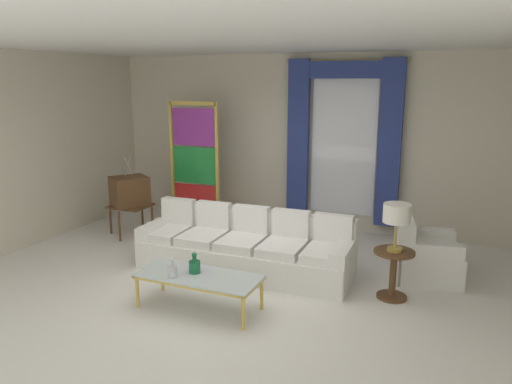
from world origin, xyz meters
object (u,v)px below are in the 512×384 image
(couch_white_long, at_px, (247,248))
(peacock_figurine, at_px, (210,224))
(coffee_table, at_px, (199,278))
(bottle_blue_decanter, at_px, (173,270))
(round_side_table, at_px, (393,270))
(stained_glass_divider, at_px, (195,168))
(table_lamp_brass, at_px, (397,215))
(vintage_tv, at_px, (130,193))
(bottle_crystal_tall, at_px, (195,266))
(armchair_white, at_px, (423,256))

(couch_white_long, bearing_deg, peacock_figurine, 137.00)
(coffee_table, height_order, bottle_blue_decanter, bottle_blue_decanter)
(round_side_table, bearing_deg, stained_glass_divider, 155.21)
(round_side_table, distance_m, table_lamp_brass, 0.67)
(vintage_tv, bearing_deg, bottle_crystal_tall, -39.44)
(couch_white_long, height_order, table_lamp_brass, table_lamp_brass)
(table_lamp_brass, bearing_deg, peacock_figurine, 158.53)
(couch_white_long, bearing_deg, armchair_white, 16.06)
(stained_glass_divider, bearing_deg, vintage_tv, -130.37)
(bottle_crystal_tall, xyz_separation_m, armchair_white, (2.34, 1.91, -0.21))
(bottle_blue_decanter, distance_m, vintage_tv, 3.06)
(bottle_blue_decanter, bearing_deg, table_lamp_brass, 30.73)
(couch_white_long, xyz_separation_m, coffee_table, (-0.01, -1.31, 0.07))
(stained_glass_divider, relative_size, table_lamp_brass, 3.86)
(armchair_white, bearing_deg, peacock_figurine, 172.85)
(vintage_tv, distance_m, round_side_table, 4.50)
(bottle_crystal_tall, relative_size, table_lamp_brass, 0.43)
(couch_white_long, xyz_separation_m, stained_glass_divider, (-1.68, 1.53, 0.75))
(couch_white_long, height_order, bottle_blue_decanter, couch_white_long)
(couch_white_long, distance_m, coffee_table, 1.31)
(table_lamp_brass, bearing_deg, round_side_table, -26.57)
(coffee_table, xyz_separation_m, table_lamp_brass, (1.99, 1.15, 0.65))
(bottle_crystal_tall, height_order, stained_glass_divider, stained_glass_divider)
(peacock_figurine, bearing_deg, bottle_crystal_tall, -65.47)
(couch_white_long, bearing_deg, round_side_table, -4.52)
(bottle_blue_decanter, height_order, table_lamp_brass, table_lamp_brass)
(stained_glass_divider, height_order, peacock_figurine, stained_glass_divider)
(couch_white_long, distance_m, table_lamp_brass, 2.11)
(couch_white_long, xyz_separation_m, bottle_crystal_tall, (-0.09, -1.27, 0.19))
(bottle_crystal_tall, relative_size, round_side_table, 0.41)
(coffee_table, relative_size, vintage_tv, 1.05)
(bottle_crystal_tall, relative_size, armchair_white, 0.25)
(round_side_table, bearing_deg, table_lamp_brass, 153.43)
(couch_white_long, relative_size, vintage_tv, 2.18)
(stained_glass_divider, bearing_deg, armchair_white, -12.69)
(couch_white_long, relative_size, round_side_table, 4.93)
(vintage_tv, distance_m, table_lamp_brass, 4.49)
(vintage_tv, bearing_deg, stained_glass_divider, 49.63)
(coffee_table, bearing_deg, bottle_blue_decanter, -143.97)
(coffee_table, height_order, peacock_figurine, peacock_figurine)
(armchair_white, bearing_deg, bottle_crystal_tall, -140.70)
(bottle_blue_decanter, xyz_separation_m, armchair_white, (2.50, 2.13, -0.20))
(armchair_white, height_order, peacock_figurine, armchair_white)
(armchair_white, bearing_deg, coffee_table, -139.15)
(vintage_tv, height_order, round_side_table, vintage_tv)
(peacock_figurine, distance_m, round_side_table, 3.37)
(peacock_figurine, relative_size, table_lamp_brass, 1.05)
(vintage_tv, relative_size, armchair_white, 1.40)
(bottle_blue_decanter, xyz_separation_m, bottle_crystal_tall, (0.16, 0.21, 0.00))
(bottle_blue_decanter, xyz_separation_m, table_lamp_brass, (2.22, 1.32, 0.54))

